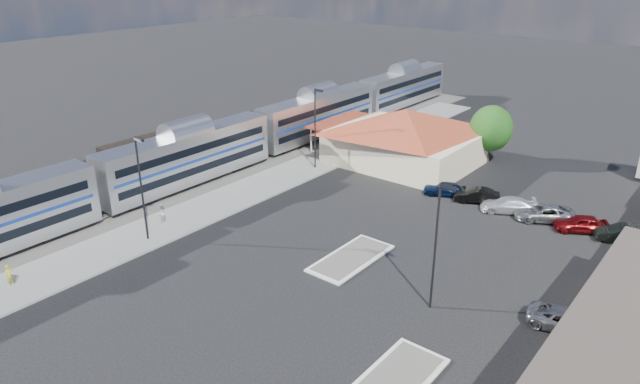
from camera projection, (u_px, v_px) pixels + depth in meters
The scene contains 21 objects.
ground at pixel (295, 253), 45.30m from camera, with size 280.00×280.00×0.00m, color black.
railbed at pixel (200, 168), 63.16m from camera, with size 16.00×100.00×0.12m, color #4C4944.
platform at pixel (244, 193), 56.52m from camera, with size 5.50×92.00×0.18m, color gray.
passenger_train at pixel (189, 159), 57.68m from camera, with size 3.00×104.00×5.55m.
freight_cars at pixel (163, 152), 62.44m from camera, with size 2.80×46.00×4.00m.
station_depot at pixel (404, 136), 64.02m from camera, with size 18.35×12.24×6.20m.
traffic_island_south at pixel (351, 258), 44.39m from camera, with size 3.30×7.50×0.21m.
traffic_island_north at pixel (392, 383), 31.41m from camera, with size 3.30×7.50×0.21m.
lamp_plat_s at pixel (141, 181), 45.22m from camera, with size 1.08×0.25×9.00m.
lamp_plat_n at pixel (316, 122), 61.07m from camera, with size 1.08×0.25×9.00m.
lamp_lot at pixel (437, 237), 36.27m from camera, with size 1.08×0.25×9.00m.
tree_depot at pixel (491, 128), 63.64m from camera, with size 4.71×4.71×6.63m.
suv at pixel (567, 321), 35.78m from camera, with size 2.21×4.80×1.33m, color #96999E.
person_a at pixel (10, 275), 40.25m from camera, with size 0.60×0.39×1.64m, color gold.
person_b at pixel (161, 213), 49.84m from camera, with size 0.85×0.66×1.75m, color silver.
parked_car_a at pixel (445, 189), 55.99m from camera, with size 1.65×4.10×1.40m, color #0C1B3C.
parked_car_b at pixel (477, 196), 54.36m from camera, with size 1.49×4.27×1.41m, color black.
parked_car_c at pixel (508, 205), 52.29m from camera, with size 1.99×4.89×1.42m, color white.
parked_car_d at pixel (544, 213), 50.66m from camera, with size 2.38×5.17×1.44m, color gray.
parked_car_e at pixel (581, 224), 48.58m from camera, with size 1.76×4.38×1.49m, color maroon.
parked_car_f at pixel (622, 233), 46.97m from camera, with size 1.51×4.32×1.42m, color black.
Camera 1 is at (26.50, -29.96, 21.90)m, focal length 32.00 mm.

